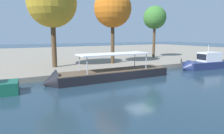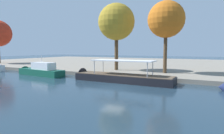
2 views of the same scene
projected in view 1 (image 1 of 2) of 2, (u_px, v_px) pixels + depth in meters
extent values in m
plane|color=#1E3342|center=(140.00, 86.00, 20.33)|extent=(220.00, 220.00, 0.00)
cube|color=gray|center=(59.00, 55.00, 49.93)|extent=(120.00, 55.00, 0.62)
cube|color=black|center=(114.00, 76.00, 23.65)|extent=(13.84, 3.06, 1.41)
cone|color=black|center=(50.00, 83.00, 20.17)|extent=(1.41, 2.73, 2.73)
cube|color=brown|center=(114.00, 70.00, 23.53)|extent=(13.56, 2.91, 0.08)
cylinder|color=#B2B2B7|center=(87.00, 66.00, 20.54)|extent=(0.10, 0.10, 1.83)
cylinder|color=#B2B2B7|center=(79.00, 63.00, 22.65)|extent=(0.10, 0.10, 1.83)
cylinder|color=#B2B2B7|center=(146.00, 61.00, 24.11)|extent=(0.10, 0.10, 1.83)
cylinder|color=#B2B2B7|center=(135.00, 59.00, 26.22)|extent=(0.10, 0.10, 1.83)
cube|color=silver|center=(114.00, 54.00, 23.23)|extent=(8.58, 2.80, 0.12)
cube|color=navy|center=(206.00, 66.00, 30.77)|extent=(7.55, 3.01, 1.48)
cone|color=navy|center=(186.00, 68.00, 29.19)|extent=(1.40, 2.32, 2.21)
cube|color=white|center=(210.00, 57.00, 30.76)|extent=(3.48, 2.17, 1.41)
cube|color=black|center=(203.00, 57.00, 30.25)|extent=(1.04, 1.82, 0.85)
cylinder|color=silver|center=(208.00, 49.00, 30.41)|extent=(0.08, 0.08, 1.11)
cylinder|color=#2D2D33|center=(181.00, 61.00, 32.56)|extent=(0.20, 0.20, 0.55)
sphere|color=#2D2D33|center=(181.00, 59.00, 32.51)|extent=(0.22, 0.22, 0.22)
cylinder|color=#4C3823|center=(113.00, 43.00, 31.66)|extent=(0.57, 0.57, 6.38)
sphere|color=#BC6019|center=(113.00, 8.00, 30.82)|extent=(5.83, 5.83, 5.83)
sphere|color=#BC6019|center=(114.00, 12.00, 30.98)|extent=(2.63, 2.63, 2.63)
sphere|color=#BC6019|center=(116.00, 7.00, 31.89)|extent=(2.85, 2.85, 2.85)
cylinder|color=#4C3823|center=(154.00, 42.00, 40.60)|extent=(0.53, 0.53, 6.28)
sphere|color=#38702D|center=(155.00, 17.00, 39.84)|extent=(4.56, 4.56, 4.56)
sphere|color=#38702D|center=(153.00, 15.00, 40.12)|extent=(3.19, 3.19, 3.19)
sphere|color=#38702D|center=(154.00, 13.00, 39.47)|extent=(2.47, 2.47, 2.47)
cylinder|color=#4C3823|center=(54.00, 45.00, 27.92)|extent=(0.68, 0.68, 6.34)
sphere|color=olive|center=(52.00, 3.00, 27.02)|extent=(6.71, 6.71, 6.71)
sphere|color=olive|center=(51.00, 6.00, 26.38)|extent=(3.47, 3.47, 3.47)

